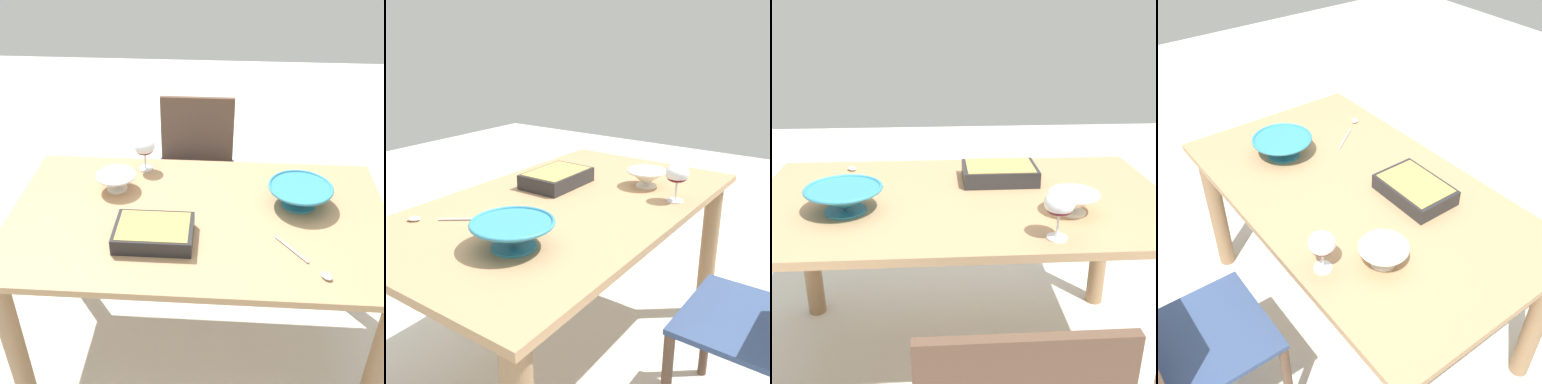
# 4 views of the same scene
# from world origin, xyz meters

# --- Properties ---
(ground_plane) EXTENTS (8.00, 8.00, 0.00)m
(ground_plane) POSITION_xyz_m (0.00, 0.00, 0.00)
(ground_plane) COLOR beige
(dining_table) EXTENTS (1.49, 0.87, 0.73)m
(dining_table) POSITION_xyz_m (0.00, 0.00, 0.59)
(dining_table) COLOR tan
(dining_table) RESTS_ON ground_plane
(chair) EXTENTS (0.42, 0.42, 0.84)m
(chair) POSITION_xyz_m (-0.06, 0.79, 0.47)
(chair) COLOR #334772
(chair) RESTS_ON ground_plane
(wine_glass) EXTENTS (0.09, 0.09, 0.15)m
(wine_glass) POSITION_xyz_m (-0.26, 0.34, 0.83)
(wine_glass) COLOR white
(wine_glass) RESTS_ON dining_table
(casserole_dish) EXTENTS (0.28, 0.20, 0.06)m
(casserole_dish) POSITION_xyz_m (-0.15, -0.15, 0.76)
(casserole_dish) COLOR #262628
(casserole_dish) RESTS_ON dining_table
(mixing_bowl) EXTENTS (0.17, 0.17, 0.08)m
(mixing_bowl) POSITION_xyz_m (-0.35, 0.17, 0.77)
(mixing_bowl) COLOR white
(mixing_bowl) RESTS_ON dining_table
(small_bowl) EXTENTS (0.26, 0.26, 0.09)m
(small_bowl) POSITION_xyz_m (0.40, 0.11, 0.78)
(small_bowl) COLOR teal
(small_bowl) RESTS_ON dining_table
(serving_spoon) EXTENTS (0.18, 0.23, 0.01)m
(serving_spoon) POSITION_xyz_m (0.41, -0.27, 0.73)
(serving_spoon) COLOR silver
(serving_spoon) RESTS_ON dining_table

